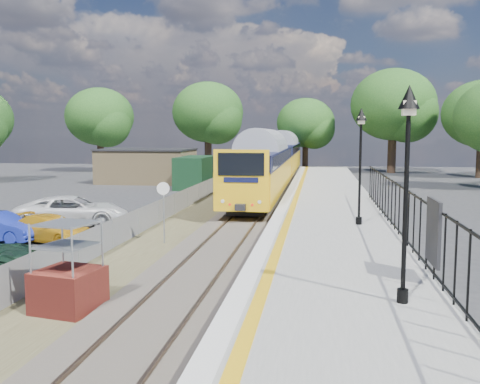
% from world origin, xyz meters
% --- Properties ---
extents(ground, '(120.00, 120.00, 0.00)m').
position_xyz_m(ground, '(0.00, 0.00, 0.00)').
color(ground, '#2D2D30').
rests_on(ground, ground).
extents(track_bed, '(5.90, 80.00, 0.29)m').
position_xyz_m(track_bed, '(-0.47, 9.67, 0.09)').
color(track_bed, '#473F38').
rests_on(track_bed, ground).
extents(platform, '(5.00, 70.00, 0.90)m').
position_xyz_m(platform, '(4.20, 8.00, 0.45)').
color(platform, gray).
rests_on(platform, ground).
extents(platform_edge, '(0.90, 70.00, 0.01)m').
position_xyz_m(platform_edge, '(2.14, 8.00, 0.90)').
color(platform_edge, silver).
rests_on(platform_edge, platform).
extents(victorian_lamp_south, '(0.44, 0.44, 4.60)m').
position_xyz_m(victorian_lamp_south, '(5.50, -4.00, 4.30)').
color(victorian_lamp_south, black).
rests_on(victorian_lamp_south, platform).
extents(victorian_lamp_north, '(0.44, 0.44, 4.60)m').
position_xyz_m(victorian_lamp_north, '(5.30, 6.00, 4.30)').
color(victorian_lamp_north, black).
rests_on(victorian_lamp_north, platform).
extents(palisade_fence, '(0.12, 26.00, 2.00)m').
position_xyz_m(palisade_fence, '(6.55, 2.24, 1.84)').
color(palisade_fence, black).
rests_on(palisade_fence, platform).
extents(wire_fence, '(0.06, 52.00, 1.20)m').
position_xyz_m(wire_fence, '(-4.20, 12.00, 0.60)').
color(wire_fence, '#999EA3').
rests_on(wire_fence, ground).
extents(outbuilding, '(10.80, 10.10, 3.12)m').
position_xyz_m(outbuilding, '(-10.91, 31.21, 1.52)').
color(outbuilding, tan).
rests_on(outbuilding, ground).
extents(tree_line, '(56.80, 43.80, 11.88)m').
position_xyz_m(tree_line, '(1.40, 42.00, 6.61)').
color(tree_line, '#332319').
rests_on(tree_line, ground).
extents(train, '(2.82, 40.83, 3.51)m').
position_xyz_m(train, '(0.00, 30.28, 2.34)').
color(train, yellow).
rests_on(train, ground).
extents(brick_plinth, '(1.70, 1.70, 2.33)m').
position_xyz_m(brick_plinth, '(-2.50, -3.17, 1.12)').
color(brick_plinth, maroon).
rests_on(brick_plinth, ground).
extents(speed_sign, '(0.50, 0.20, 2.56)m').
position_xyz_m(speed_sign, '(-2.50, 5.22, 1.72)').
color(speed_sign, '#999EA3').
rests_on(speed_sign, ground).
extents(car_yellow, '(4.21, 2.79, 1.13)m').
position_xyz_m(car_yellow, '(-7.30, 5.06, 0.57)').
color(car_yellow, gold).
rests_on(car_yellow, ground).
extents(car_white, '(5.80, 3.86, 1.48)m').
position_xyz_m(car_white, '(-8.18, 8.84, 0.74)').
color(car_white, silver).
rests_on(car_white, ground).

